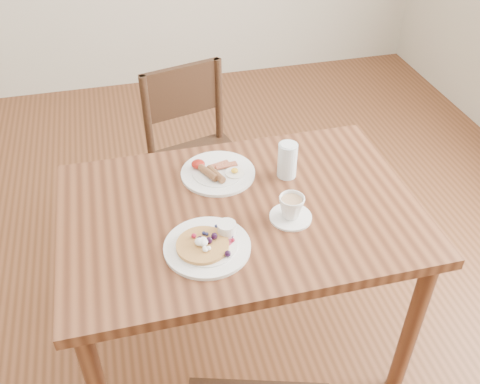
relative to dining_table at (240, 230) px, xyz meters
The scene contains 7 objects.
ground 0.65m from the dining_table, ahead, with size 5.00×5.00×0.00m, color #573019.
dining_table is the anchor object (origin of this frame).
chair_far 0.74m from the dining_table, 92.09° to the left, with size 0.51×0.51×0.88m.
pancake_plate 0.24m from the dining_table, 131.59° to the right, with size 0.27×0.27×0.06m.
breakfast_plate 0.23m from the dining_table, 99.90° to the left, with size 0.27×0.27×0.04m.
teacup_saucer 0.22m from the dining_table, 30.41° to the right, with size 0.14×0.14×0.09m.
water_glass 0.30m from the dining_table, 33.71° to the left, with size 0.07×0.07×0.13m, color silver.
Camera 1 is at (-0.33, -1.33, 1.92)m, focal length 40.00 mm.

